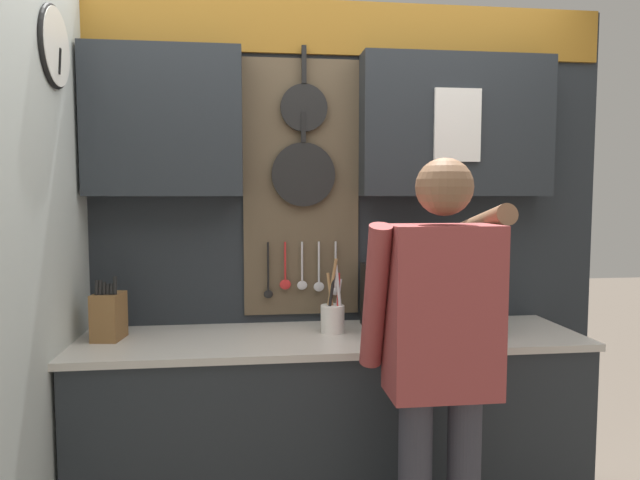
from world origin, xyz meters
The scene contains 7 objects.
base_cabinet_counter centered at (0.00, 0.00, 0.44)m, with size 2.18×0.59×0.89m.
back_wall_unit centered at (0.01, 0.26, 1.47)m, with size 2.75×0.22×2.40m.
side_wall centered at (-1.11, -0.41, 1.22)m, with size 0.07×1.60×2.40m.
microwave centered at (0.42, 0.04, 1.03)m, with size 0.52×0.35×0.29m.
knife_block centered at (-0.95, 0.04, 0.99)m, with size 0.13×0.16×0.27m.
utensil_crock centered at (0.01, 0.04, 0.97)m, with size 0.11×0.11×0.33m.
person centered at (0.31, -0.52, 0.97)m, with size 0.54×0.64×1.63m.
Camera 1 is at (-0.35, -2.42, 1.50)m, focal length 32.00 mm.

